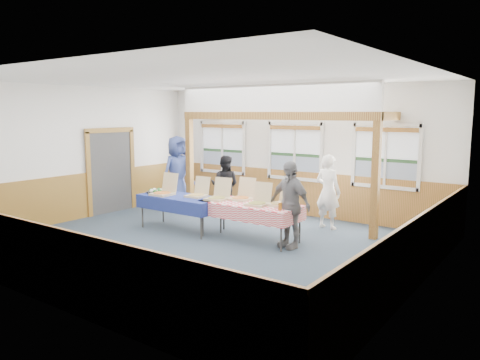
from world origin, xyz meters
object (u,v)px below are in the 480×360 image
at_px(table_right, 250,206).
at_px(woman_black, 225,185).
at_px(woman_white, 328,192).
at_px(person_grey, 290,204).
at_px(table_left, 180,199).
at_px(man_blue, 178,173).

distance_m(table_right, woman_black, 2.42).
height_order(table_right, woman_white, woman_white).
bearing_deg(person_grey, table_left, -161.03).
height_order(woman_black, man_blue, man_blue).
bearing_deg(table_right, woman_white, 78.38).
xyz_separation_m(table_left, person_grey, (2.60, 0.24, 0.13)).
distance_m(table_right, woman_white, 1.99).
bearing_deg(man_blue, woman_black, -77.29).
distance_m(woman_white, man_blue, 4.23).
distance_m(table_left, woman_black, 1.81).
xyz_separation_m(table_right, woman_black, (-1.85, 1.57, 0.05)).
xyz_separation_m(woman_white, woman_black, (-2.71, -0.22, -0.08)).
bearing_deg(table_left, man_blue, 146.34).
xyz_separation_m(woman_white, man_blue, (-4.22, -0.31, 0.14)).
relative_size(table_right, woman_black, 1.48).
height_order(woman_white, person_grey, person_grey).
distance_m(woman_white, woman_black, 2.72).
distance_m(table_left, person_grey, 2.61).
relative_size(woman_black, person_grey, 0.90).
bearing_deg(man_blue, person_grey, -100.10).
xyz_separation_m(table_right, person_grey, (0.91, -0.00, 0.13)).
bearing_deg(woman_white, man_blue, 12.31).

